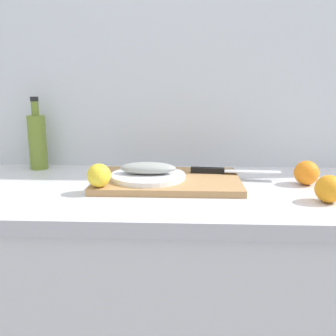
# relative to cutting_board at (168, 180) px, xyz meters

# --- Properties ---
(back_wall) EXTENTS (3.20, 0.05, 2.50)m
(back_wall) POSITION_rel_cutting_board_xyz_m (0.06, 0.28, 0.34)
(back_wall) COLOR silver
(back_wall) RESTS_ON ground_plane
(kitchen_counter) EXTENTS (2.00, 0.60, 0.90)m
(kitchen_counter) POSITION_rel_cutting_board_xyz_m (0.06, -0.04, -0.46)
(kitchen_counter) COLOR white
(kitchen_counter) RESTS_ON ground_plane
(cutting_board) EXTENTS (0.45, 0.30, 0.02)m
(cutting_board) POSITION_rel_cutting_board_xyz_m (0.00, 0.00, 0.00)
(cutting_board) COLOR tan
(cutting_board) RESTS_ON kitchen_counter
(white_plate) EXTENTS (0.23, 0.23, 0.01)m
(white_plate) POSITION_rel_cutting_board_xyz_m (-0.06, -0.02, 0.02)
(white_plate) COLOR white
(white_plate) RESTS_ON cutting_board
(fish_fillet) EXTENTS (0.17, 0.07, 0.04)m
(fish_fillet) POSITION_rel_cutting_board_xyz_m (-0.06, -0.02, 0.04)
(fish_fillet) COLOR #999E99
(fish_fillet) RESTS_ON white_plate
(chef_knife) EXTENTS (0.29, 0.05, 0.02)m
(chef_knife) POSITION_rel_cutting_board_xyz_m (0.18, 0.06, 0.02)
(chef_knife) COLOR silver
(chef_knife) RESTS_ON cutting_board
(lemon_0) EXTENTS (0.07, 0.07, 0.07)m
(lemon_0) POSITION_rel_cutting_board_xyz_m (-0.19, -0.12, 0.04)
(lemon_0) COLOR yellow
(lemon_0) RESTS_ON cutting_board
(olive_oil_bottle) EXTENTS (0.06, 0.06, 0.26)m
(olive_oil_bottle) POSITION_rel_cutting_board_xyz_m (-0.48, 0.19, 0.10)
(olive_oil_bottle) COLOR olive
(olive_oil_bottle) RESTS_ON kitchen_counter
(orange_1) EXTENTS (0.07, 0.07, 0.07)m
(orange_1) POSITION_rel_cutting_board_xyz_m (0.43, -0.17, 0.03)
(orange_1) COLOR orange
(orange_1) RESTS_ON kitchen_counter
(orange_2) EXTENTS (0.08, 0.08, 0.08)m
(orange_2) POSITION_rel_cutting_board_xyz_m (0.43, 0.01, 0.03)
(orange_2) COLOR orange
(orange_2) RESTS_ON kitchen_counter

